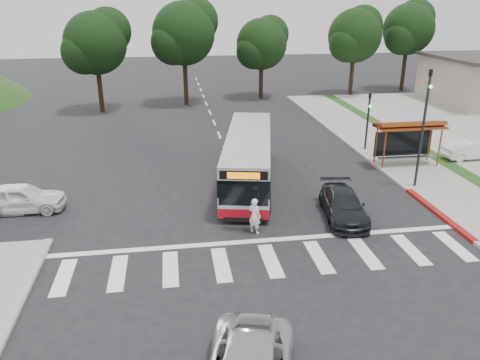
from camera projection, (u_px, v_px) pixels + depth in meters
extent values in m
plane|color=black|center=(250.00, 209.00, 23.39)|extent=(140.00, 140.00, 0.00)
cube|color=gray|center=(387.00, 151.00, 32.29)|extent=(4.00, 40.00, 0.12)
cube|color=#9E9991|center=(359.00, 152.00, 32.01)|extent=(0.30, 40.00, 0.15)
cube|color=maroon|center=(438.00, 213.00, 22.78)|extent=(0.32, 6.00, 0.15)
cube|color=silver|center=(271.00, 261.00, 18.78)|extent=(18.00, 2.60, 0.01)
cylinder|color=#933F18|center=(384.00, 151.00, 28.26)|extent=(0.10, 0.10, 2.30)
cylinder|color=#933F18|center=(439.00, 148.00, 28.76)|extent=(0.10, 0.10, 2.30)
cylinder|color=#933F18|center=(376.00, 145.00, 29.36)|extent=(0.10, 0.10, 2.30)
cylinder|color=#933F18|center=(429.00, 143.00, 29.87)|extent=(0.10, 0.10, 2.30)
cube|color=#933F18|center=(410.00, 126.00, 28.60)|extent=(4.20, 1.60, 0.12)
cube|color=#933F18|center=(410.00, 124.00, 28.59)|extent=(4.20, 1.32, 0.51)
cube|color=black|center=(403.00, 143.00, 29.60)|extent=(3.80, 0.06, 1.60)
cube|color=gray|center=(406.00, 157.00, 29.31)|extent=(3.60, 0.40, 0.08)
cylinder|color=black|center=(422.00, 131.00, 24.95)|extent=(0.14, 0.14, 6.50)
imported|color=black|center=(430.00, 79.00, 23.97)|extent=(0.16, 0.20, 1.00)
sphere|color=#19E533|center=(431.00, 87.00, 23.93)|extent=(0.18, 0.18, 0.18)
cylinder|color=black|center=(367.00, 122.00, 31.86)|extent=(0.14, 0.14, 4.00)
imported|color=black|center=(370.00, 101.00, 31.32)|extent=(0.16, 0.20, 1.00)
sphere|color=#19E533|center=(370.00, 106.00, 31.28)|extent=(0.18, 0.18, 0.18)
cylinder|color=black|center=(352.00, 74.00, 50.64)|extent=(0.44, 0.44, 4.40)
sphere|color=black|center=(355.00, 36.00, 49.21)|extent=(5.60, 5.60, 5.60)
sphere|color=black|center=(363.00, 25.00, 49.78)|extent=(4.20, 4.20, 4.20)
sphere|color=black|center=(348.00, 43.00, 48.68)|extent=(3.92, 3.92, 3.92)
cylinder|color=black|center=(404.00, 69.00, 53.43)|extent=(0.44, 0.44, 4.84)
sphere|color=black|center=(409.00, 29.00, 51.85)|extent=(5.60, 5.60, 5.60)
sphere|color=black|center=(416.00, 18.00, 52.38)|extent=(4.20, 4.20, 4.20)
sphere|color=black|center=(402.00, 37.00, 51.34)|extent=(3.92, 3.92, 3.92)
cylinder|color=black|center=(186.00, 80.00, 46.23)|extent=(0.44, 0.44, 4.84)
sphere|color=black|center=(184.00, 34.00, 44.65)|extent=(6.00, 6.00, 6.00)
sphere|color=black|center=(195.00, 21.00, 45.26)|extent=(4.50, 4.50, 4.50)
sphere|color=black|center=(173.00, 43.00, 44.09)|extent=(4.20, 4.20, 4.20)
cylinder|color=black|center=(261.00, 79.00, 49.36)|extent=(0.44, 0.44, 3.96)
sphere|color=black|center=(262.00, 44.00, 48.07)|extent=(5.20, 5.20, 5.20)
sphere|color=black|center=(270.00, 34.00, 48.61)|extent=(3.90, 3.90, 3.90)
sphere|color=black|center=(254.00, 51.00, 47.56)|extent=(3.64, 3.64, 3.64)
cylinder|color=black|center=(100.00, 88.00, 43.35)|extent=(0.44, 0.44, 4.40)
sphere|color=black|center=(95.00, 43.00, 41.91)|extent=(5.60, 5.60, 5.60)
sphere|color=black|center=(108.00, 31.00, 42.48)|extent=(4.20, 4.20, 4.20)
sphere|color=black|center=(84.00, 52.00, 41.38)|extent=(3.92, 3.92, 3.92)
imported|color=white|center=(255.00, 216.00, 20.76)|extent=(0.72, 0.70, 1.67)
imported|color=black|center=(343.00, 205.00, 22.29)|extent=(2.43, 4.68, 1.30)
imported|color=silver|center=(21.00, 198.00, 22.96)|extent=(4.23, 1.81, 1.43)
imported|color=white|center=(471.00, 150.00, 30.34)|extent=(3.61, 1.31, 1.18)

